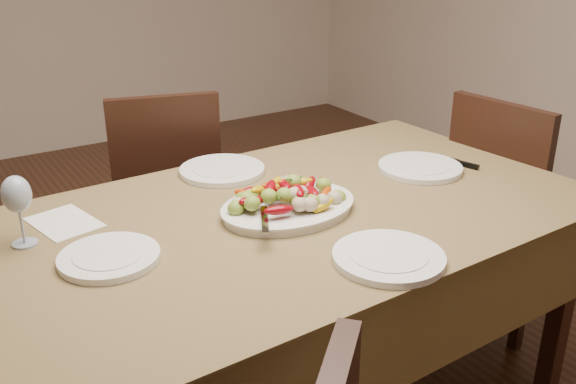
% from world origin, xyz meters
% --- Properties ---
extents(floor, '(6.00, 6.00, 0.00)m').
position_xyz_m(floor, '(0.00, 0.00, 0.00)').
color(floor, '#3B2012').
rests_on(floor, ground).
extents(dining_table, '(1.87, 1.10, 0.76)m').
position_xyz_m(dining_table, '(0.01, -0.23, 0.38)').
color(dining_table, brown).
rests_on(dining_table, ground).
extents(chair_far, '(0.52, 0.52, 0.95)m').
position_xyz_m(chair_far, '(-0.01, 0.72, 0.47)').
color(chair_far, black).
rests_on(chair_far, ground).
extents(chair_right, '(0.46, 0.46, 0.95)m').
position_xyz_m(chair_right, '(1.12, -0.19, 0.47)').
color(chair_right, black).
rests_on(chair_right, ground).
extents(serving_platter, '(0.41, 0.31, 0.02)m').
position_xyz_m(serving_platter, '(0.00, -0.23, 0.77)').
color(serving_platter, white).
rests_on(serving_platter, dining_table).
extents(roasted_vegetables, '(0.34, 0.24, 0.09)m').
position_xyz_m(roasted_vegetables, '(0.00, -0.23, 0.83)').
color(roasted_vegetables, '#73030B').
rests_on(roasted_vegetables, serving_platter).
extents(serving_spoon, '(0.27, 0.19, 0.03)m').
position_xyz_m(serving_spoon, '(-0.06, -0.27, 0.81)').
color(serving_spoon, '#9EA0A8').
rests_on(serving_spoon, serving_platter).
extents(plate_left, '(0.25, 0.25, 0.02)m').
position_xyz_m(plate_left, '(-0.53, -0.24, 0.77)').
color(plate_left, white).
rests_on(plate_left, dining_table).
extents(plate_right, '(0.28, 0.28, 0.02)m').
position_xyz_m(plate_right, '(0.57, -0.18, 0.77)').
color(plate_right, white).
rests_on(plate_right, dining_table).
extents(plate_far, '(0.29, 0.29, 0.02)m').
position_xyz_m(plate_far, '(-0.01, 0.16, 0.77)').
color(plate_far, white).
rests_on(plate_far, dining_table).
extents(plate_near, '(0.28, 0.28, 0.02)m').
position_xyz_m(plate_near, '(0.06, -0.61, 0.77)').
color(plate_near, white).
rests_on(plate_near, dining_table).
extents(wine_glass, '(0.08, 0.08, 0.20)m').
position_xyz_m(wine_glass, '(-0.69, -0.03, 0.86)').
color(wine_glass, '#8C99A5').
rests_on(wine_glass, dining_table).
extents(menu_card, '(0.19, 0.24, 0.00)m').
position_xyz_m(menu_card, '(-0.57, 0.05, 0.76)').
color(menu_card, silver).
rests_on(menu_card, dining_table).
extents(table_knife, '(0.07, 0.20, 0.01)m').
position_xyz_m(table_knife, '(0.73, -0.20, 0.76)').
color(table_knife, '#9EA0A8').
rests_on(table_knife, dining_table).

